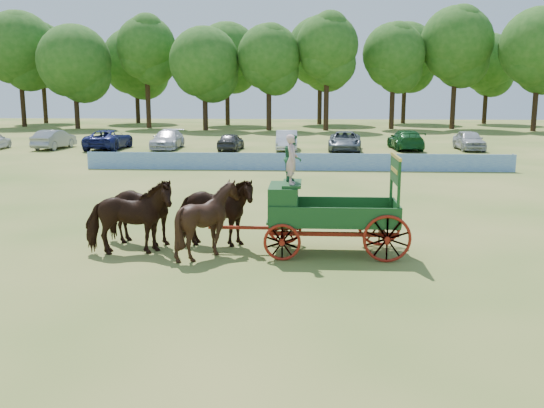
{
  "coord_description": "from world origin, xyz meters",
  "views": [
    {
      "loc": [
        -0.33,
        -18.6,
        4.93
      ],
      "look_at": [
        -1.47,
        0.29,
        1.3
      ],
      "focal_mm": 40.0,
      "sensor_mm": 36.0,
      "label": 1
    }
  ],
  "objects": [
    {
      "name": "horse_wheel_right",
      "position": [
        -3.26,
        -0.16,
        1.1
      ],
      "size": [
        2.67,
        1.32,
        2.21
      ],
      "primitive_type": "imported",
      "rotation": [
        0.0,
        0.0,
        1.52
      ],
      "color": "black",
      "rests_on": "ground"
    },
    {
      "name": "horse_lead_right",
      "position": [
        -5.66,
        -0.16,
        1.1
      ],
      "size": [
        2.82,
        1.77,
        2.21
      ],
      "primitive_type": "imported",
      "rotation": [
        0.0,
        0.0,
        1.33
      ],
      "color": "black",
      "rests_on": "ground"
    },
    {
      "name": "horse_wheel_left",
      "position": [
        -3.26,
        -1.26,
        1.1
      ],
      "size": [
        2.29,
        2.11,
        2.21
      ],
      "primitive_type": "imported",
      "rotation": [
        0.0,
        0.0,
        1.75
      ],
      "color": "black",
      "rests_on": "ground"
    },
    {
      "name": "ground",
      "position": [
        0.0,
        0.0,
        0.0
      ],
      "size": [
        160.0,
        160.0,
        0.0
      ],
      "primitive_type": "plane",
      "color": "#A8954C",
      "rests_on": "ground"
    },
    {
      "name": "sponsor_banner",
      "position": [
        -1.0,
        18.0,
        0.53
      ],
      "size": [
        26.0,
        0.08,
        1.05
      ],
      "primitive_type": "cube",
      "color": "#2152B2",
      "rests_on": "ground"
    },
    {
      "name": "farm_dray",
      "position": [
        -0.27,
        -0.69,
        1.56
      ],
      "size": [
        6.0,
        2.0,
        3.61
      ],
      "color": "#9C1E0F",
      "rests_on": "ground"
    },
    {
      "name": "parked_cars",
      "position": [
        -6.18,
        30.35,
        0.77
      ],
      "size": [
        40.57,
        7.02,
        1.6
      ],
      "color": "silver",
      "rests_on": "ground"
    },
    {
      "name": "treeline",
      "position": [
        -3.52,
        59.73,
        9.3
      ],
      "size": [
        92.23,
        24.29,
        14.62
      ],
      "color": "#382314",
      "rests_on": "ground"
    },
    {
      "name": "horse_lead_left",
      "position": [
        -5.66,
        -1.26,
        1.1
      ],
      "size": [
        2.79,
        1.68,
        2.21
      ],
      "primitive_type": "imported",
      "rotation": [
        0.0,
        0.0,
        1.77
      ],
      "color": "black",
      "rests_on": "ground"
    }
  ]
}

